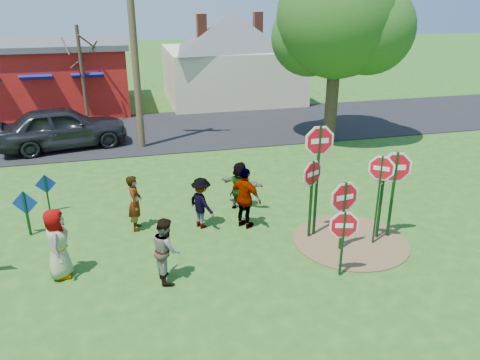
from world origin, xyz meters
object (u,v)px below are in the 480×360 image
object	(u,v)px
person_b	(135,203)
stop_sign_d	(383,178)
utility_pole	(133,28)
stop_sign_a	(344,230)
stop_sign_b	(319,153)
stop_sign_c	(380,180)
suv	(63,127)
person_a	(57,244)
leafy_tree	(340,23)

from	to	relation	value
person_b	stop_sign_d	bearing A→B (deg)	-102.26
utility_pole	stop_sign_a	bearing A→B (deg)	-70.18
person_b	stop_sign_b	bearing A→B (deg)	-101.50
stop_sign_c	person_b	xyz separation A→B (m)	(-6.28, 2.47, -1.06)
stop_sign_a	utility_pole	bearing A→B (deg)	123.72
stop_sign_b	suv	size ratio (longest dim) A/B	0.62
person_a	person_b	bearing A→B (deg)	-40.68
person_a	utility_pole	distance (m)	11.05
person_a	utility_pole	bearing A→B (deg)	-12.11
stop_sign_a	person_b	world-z (taller)	stop_sign_a
stop_sign_b	person_b	size ratio (longest dim) A/B	2.02
stop_sign_c	stop_sign_a	bearing A→B (deg)	-105.33
stop_sign_a	stop_sign_d	world-z (taller)	stop_sign_d
stop_sign_d	suv	bearing A→B (deg)	102.77
stop_sign_a	stop_sign_d	bearing A→B (deg)	52.77
stop_sign_d	leafy_tree	bearing A→B (deg)	45.47
stop_sign_c	stop_sign_d	size ratio (longest dim) A/B	1.06
leafy_tree	stop_sign_c	bearing A→B (deg)	-107.59
leafy_tree	person_a	bearing A→B (deg)	-141.64
person_a	person_b	distance (m)	2.79
stop_sign_a	person_a	world-z (taller)	stop_sign_a
stop_sign_d	suv	distance (m)	14.23
utility_pole	stop_sign_b	bearing A→B (deg)	-65.36
person_b	leafy_tree	size ratio (longest dim) A/B	0.21
stop_sign_b	leafy_tree	distance (m)	9.73
stop_sign_c	suv	world-z (taller)	stop_sign_c
stop_sign_b	utility_pole	xyz separation A→B (m)	(-4.33, 9.44, 2.65)
suv	utility_pole	distance (m)	5.35
stop_sign_a	stop_sign_c	world-z (taller)	stop_sign_c
stop_sign_b	utility_pole	bearing A→B (deg)	114.59
utility_pole	suv	bearing A→B (deg)	168.02
stop_sign_b	stop_sign_c	bearing A→B (deg)	-32.48
stop_sign_d	person_a	bearing A→B (deg)	151.02
stop_sign_a	leafy_tree	world-z (taller)	leafy_tree
stop_sign_a	stop_sign_b	size ratio (longest dim) A/B	0.55
utility_pole	stop_sign_d	bearing A→B (deg)	-59.32
person_b	leafy_tree	xyz separation A→B (m)	(9.19, 6.70, 4.38)
stop_sign_b	stop_sign_c	world-z (taller)	stop_sign_b
stop_sign_c	utility_pole	bearing A→B (deg)	155.92
stop_sign_b	person_a	xyz separation A→B (m)	(-6.78, -0.48, -1.57)
person_a	person_b	xyz separation A→B (m)	(1.88, 2.06, -0.06)
stop_sign_b	suv	bearing A→B (deg)	126.90
leafy_tree	stop_sign_d	bearing A→B (deg)	-106.58
utility_pole	leafy_tree	xyz separation A→B (m)	(8.63, -1.15, 0.11)
stop_sign_d	suv	size ratio (longest dim) A/B	0.47
stop_sign_b	stop_sign_d	size ratio (longest dim) A/B	1.32
stop_sign_a	stop_sign_b	world-z (taller)	stop_sign_b
person_b	leafy_tree	bearing A→B (deg)	-47.45
utility_pole	leafy_tree	size ratio (longest dim) A/B	1.20
stop_sign_b	person_a	distance (m)	6.97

